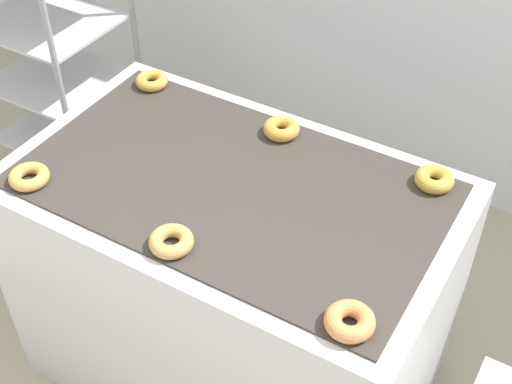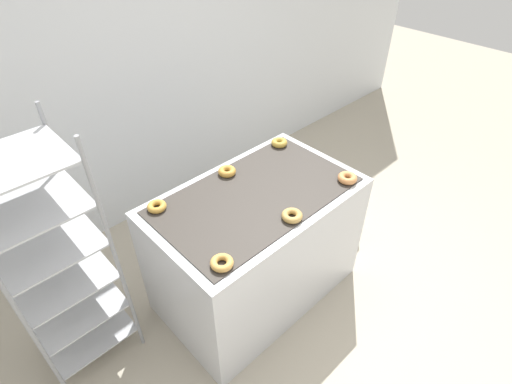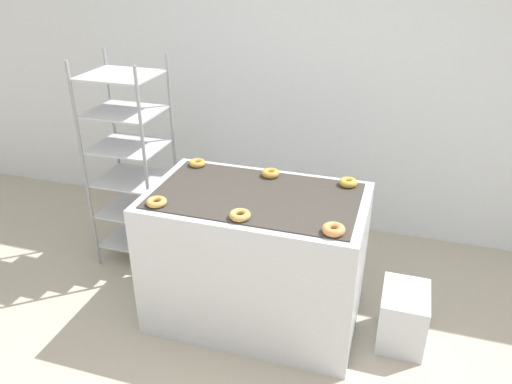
# 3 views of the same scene
# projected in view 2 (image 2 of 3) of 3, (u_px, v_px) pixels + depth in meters

# --- Properties ---
(ground_plane) EXTENTS (14.00, 14.00, 0.00)m
(ground_plane) POSITION_uv_depth(u_px,v_px,m) (323.00, 345.00, 2.78)
(ground_plane) COLOR #B2A893
(wall_back) EXTENTS (8.00, 0.05, 2.80)m
(wall_back) POSITION_uv_depth(u_px,v_px,m) (128.00, 65.00, 3.10)
(wall_back) COLOR silver
(wall_back) RESTS_ON ground_plane
(fryer_machine) EXTENTS (1.40, 0.85, 0.96)m
(fryer_machine) POSITION_uv_depth(u_px,v_px,m) (256.00, 246.00, 2.86)
(fryer_machine) COLOR silver
(fryer_machine) RESTS_ON ground_plane
(baking_rack_cart) EXTENTS (0.55, 0.48, 1.67)m
(baking_rack_cart) POSITION_uv_depth(u_px,v_px,m) (55.00, 263.00, 2.25)
(baking_rack_cart) COLOR gray
(baking_rack_cart) RESTS_ON ground_plane
(glaze_bin) EXTENTS (0.30, 0.39, 0.39)m
(glaze_bin) POSITION_uv_depth(u_px,v_px,m) (333.00, 210.00, 3.59)
(glaze_bin) COLOR silver
(glaze_bin) RESTS_ON ground_plane
(donut_near_left) EXTENTS (0.12, 0.12, 0.04)m
(donut_near_left) POSITION_uv_depth(u_px,v_px,m) (222.00, 263.00, 2.09)
(donut_near_left) COLOR gold
(donut_near_left) RESTS_ON fryer_machine
(donut_near_center) EXTENTS (0.13, 0.13, 0.04)m
(donut_near_center) POSITION_uv_depth(u_px,v_px,m) (292.00, 215.00, 2.37)
(donut_near_center) COLOR tan
(donut_near_center) RESTS_ON fryer_machine
(donut_near_right) EXTENTS (0.13, 0.13, 0.05)m
(donut_near_right) POSITION_uv_depth(u_px,v_px,m) (347.00, 178.00, 2.66)
(donut_near_right) COLOR #D3884D
(donut_near_right) RESTS_ON fryer_machine
(donut_far_left) EXTENTS (0.12, 0.12, 0.04)m
(donut_far_left) POSITION_uv_depth(u_px,v_px,m) (157.00, 206.00, 2.44)
(donut_far_left) COLOR gold
(donut_far_left) RESTS_ON fryer_machine
(donut_far_center) EXTENTS (0.12, 0.12, 0.04)m
(donut_far_center) POSITION_uv_depth(u_px,v_px,m) (227.00, 171.00, 2.72)
(donut_far_center) COLOR #C38B37
(donut_far_center) RESTS_ON fryer_machine
(donut_far_right) EXTENTS (0.12, 0.12, 0.04)m
(donut_far_right) POSITION_uv_depth(u_px,v_px,m) (279.00, 143.00, 3.01)
(donut_far_right) COLOR gold
(donut_far_right) RESTS_ON fryer_machine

